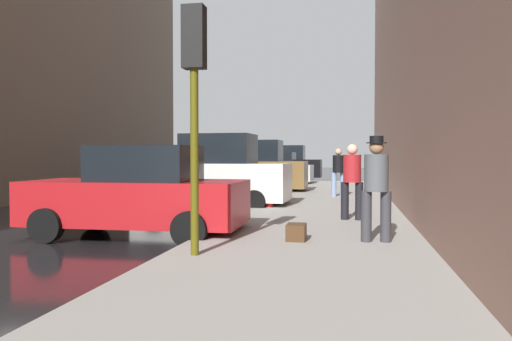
# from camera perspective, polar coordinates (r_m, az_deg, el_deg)

# --- Properties ---
(ground_plane) EXTENTS (120.00, 120.00, 0.00)m
(ground_plane) POSITION_cam_1_polar(r_m,az_deg,el_deg) (11.42, -25.61, -6.51)
(ground_plane) COLOR black
(sidewalk) EXTENTS (4.00, 40.00, 0.15)m
(sidewalk) POSITION_cam_1_polar(r_m,az_deg,el_deg) (9.24, 6.20, -7.79)
(sidewalk) COLOR gray
(sidewalk) RESTS_ON ground_plane
(parked_red_hatchback) EXTENTS (4.23, 2.11, 1.79)m
(parked_red_hatchback) POSITION_cam_1_polar(r_m,az_deg,el_deg) (10.04, -13.24, -2.62)
(parked_red_hatchback) COLOR #B2191E
(parked_red_hatchback) RESTS_ON ground_plane
(parked_white_van) EXTENTS (4.64, 2.15, 2.25)m
(parked_white_van) POSITION_cam_1_polar(r_m,az_deg,el_deg) (15.17, -4.79, -0.45)
(parked_white_van) COLOR silver
(parked_white_van) RESTS_ON ground_plane
(parked_bronze_suv) EXTENTS (4.61, 2.07, 2.25)m
(parked_bronze_suv) POSITION_cam_1_polar(r_m,az_deg,el_deg) (21.01, -0.37, 0.15)
(parked_bronze_suv) COLOR brown
(parked_bronze_suv) RESTS_ON ground_plane
(parked_silver_sedan) EXTENTS (4.26, 2.17, 1.79)m
(parked_silver_sedan) POSITION_cam_1_polar(r_m,az_deg,el_deg) (26.65, 2.03, 0.08)
(parked_silver_sedan) COLOR #B7BABF
(parked_silver_sedan) RESTS_ON ground_plane
(parked_black_suv) EXTENTS (4.60, 2.06, 2.25)m
(parked_black_suv) POSITION_cam_1_polar(r_m,az_deg,el_deg) (31.38, 3.37, 0.65)
(parked_black_suv) COLOR black
(parked_black_suv) RESTS_ON ground_plane
(fire_hydrant) EXTENTS (0.42, 0.22, 0.70)m
(fire_hydrant) POSITION_cam_1_polar(r_m,az_deg,el_deg) (14.10, 1.49, -2.78)
(fire_hydrant) COLOR red
(fire_hydrant) RESTS_ON sidewalk
(traffic_light) EXTENTS (0.32, 0.32, 3.60)m
(traffic_light) POSITION_cam_1_polar(r_m,az_deg,el_deg) (7.37, -7.06, 10.76)
(traffic_light) COLOR #514C0F
(traffic_light) RESTS_ON sidewalk
(pedestrian_with_beanie) EXTENTS (0.51, 0.43, 1.78)m
(pedestrian_with_beanie) POSITION_cam_1_polar(r_m,az_deg,el_deg) (8.58, 13.58, -1.42)
(pedestrian_with_beanie) COLOR #333338
(pedestrian_with_beanie) RESTS_ON sidewalk
(pedestrian_in_red_jacket) EXTENTS (0.51, 0.44, 1.71)m
(pedestrian_in_red_jacket) POSITION_cam_1_polar(r_m,az_deg,el_deg) (11.44, 10.93, -0.80)
(pedestrian_in_red_jacket) COLOR black
(pedestrian_in_red_jacket) RESTS_ON sidewalk
(pedestrian_in_jeans) EXTENTS (0.53, 0.50, 1.71)m
(pedestrian_in_jeans) POSITION_cam_1_polar(r_m,az_deg,el_deg) (18.04, 9.39, 0.10)
(pedestrian_in_jeans) COLOR #728CB2
(pedestrian_in_jeans) RESTS_ON sidewalk
(duffel_bag) EXTENTS (0.32, 0.44, 0.28)m
(duffel_bag) POSITION_cam_1_polar(r_m,az_deg,el_deg) (8.61, 4.63, -7.03)
(duffel_bag) COLOR #472D19
(duffel_bag) RESTS_ON sidewalk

